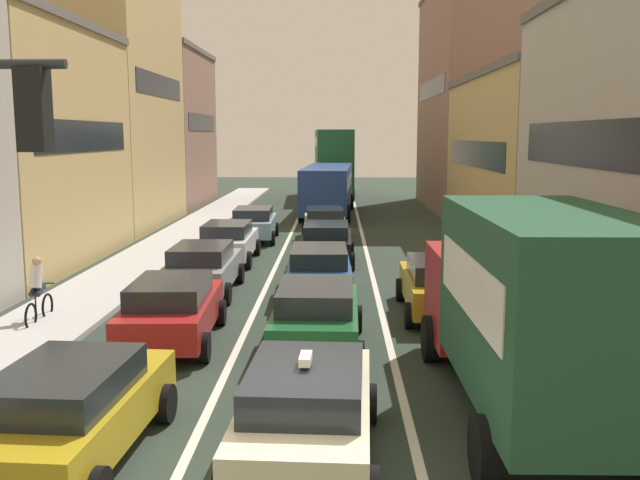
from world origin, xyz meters
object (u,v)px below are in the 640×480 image
at_px(taxi_centre_lane_front, 307,409).
at_px(sedan_right_lane_behind_truck, 440,285).
at_px(hatchback_centre_lane_third, 319,270).
at_px(sedan_centre_lane_fifth, 325,223).
at_px(sedan_centre_lane_second, 316,315).
at_px(sedan_left_lane_third, 202,267).
at_px(sedan_left_lane_front, 71,409).
at_px(sedan_left_lane_fourth, 228,241).
at_px(bus_far_queue_secondary, 333,160).
at_px(removalist_box_truck, 531,302).
at_px(coupe_centre_lane_fourth, 327,242).
at_px(sedan_left_lane_fifth, 254,223).
at_px(bus_mid_queue_primary, 328,186).
at_px(cyclist_on_sidewalk, 38,292).
at_px(wagon_left_lane_second, 172,309).

relative_size(taxi_centre_lane_front, sedan_right_lane_behind_truck, 1.01).
bearing_deg(hatchback_centre_lane_third, sedan_centre_lane_fifth, -1.13).
height_order(sedan_centre_lane_second, sedan_left_lane_third, same).
distance_m(sedan_left_lane_front, sedan_left_lane_fourth, 16.23).
distance_m(sedan_centre_lane_second, bus_far_queue_secondary, 37.87).
relative_size(removalist_box_truck, sedan_left_lane_fourth, 1.79).
relative_size(removalist_box_truck, coupe_centre_lane_fourth, 1.79).
bearing_deg(taxi_centre_lane_front, sedan_centre_lane_fifth, 2.80).
distance_m(hatchback_centre_lane_third, sedan_left_lane_fifth, 11.50).
bearing_deg(sedan_left_lane_third, hatchback_centre_lane_third, -96.35).
distance_m(hatchback_centre_lane_third, bus_mid_queue_primary, 20.73).
bearing_deg(sedan_right_lane_behind_truck, sedan_left_lane_third, 72.01).
height_order(sedan_left_lane_fourth, cyclist_on_sidewalk, cyclist_on_sidewalk).
relative_size(sedan_left_lane_front, cyclist_on_sidewalk, 2.54).
xyz_separation_m(sedan_left_lane_fourth, sedan_centre_lane_fifth, (3.52, 5.36, 0.00)).
relative_size(wagon_left_lane_second, sedan_right_lane_behind_truck, 1.01).
bearing_deg(wagon_left_lane_second, sedan_right_lane_behind_truck, -69.36).
height_order(wagon_left_lane_second, sedan_left_lane_fifth, same).
distance_m(coupe_centre_lane_fourth, sedan_right_lane_behind_truck, 8.06).
bearing_deg(sedan_left_lane_front, sedan_left_lane_fourth, 4.00).
distance_m(coupe_centre_lane_fourth, bus_far_queue_secondary, 27.24).
xyz_separation_m(removalist_box_truck, sedan_left_lane_front, (-7.01, -1.83, -1.18)).
bearing_deg(cyclist_on_sidewalk, sedan_left_lane_fifth, -15.85).
xyz_separation_m(taxi_centre_lane_front, sedan_centre_lane_fifth, (-0.12, 21.50, -0.00)).
xyz_separation_m(sedan_centre_lane_second, cyclist_on_sidewalk, (-6.97, 1.87, 0.05)).
relative_size(taxi_centre_lane_front, sedan_left_lane_front, 1.00).
bearing_deg(removalist_box_truck, sedan_left_lane_front, 104.15).
bearing_deg(sedan_left_lane_front, taxi_centre_lane_front, -85.34).
height_order(removalist_box_truck, sedan_centre_lane_fifth, removalist_box_truck).
xyz_separation_m(removalist_box_truck, coupe_centre_lane_fourth, (-3.58, 14.29, -1.18)).
height_order(removalist_box_truck, wagon_left_lane_second, removalist_box_truck).
bearing_deg(sedan_left_lane_fourth, wagon_left_lane_second, -178.37).
distance_m(taxi_centre_lane_front, cyclist_on_sidewalk, 10.07).
bearing_deg(hatchback_centre_lane_third, cyclist_on_sidewalk, 114.00).
distance_m(coupe_centre_lane_fourth, sedan_left_lane_fourth, 3.68).
relative_size(taxi_centre_lane_front, cyclist_on_sidewalk, 2.53).
bearing_deg(removalist_box_truck, wagon_left_lane_second, 59.04).
height_order(sedan_centre_lane_second, cyclist_on_sidewalk, cyclist_on_sidewalk).
xyz_separation_m(sedan_left_lane_fifth, sedan_right_lane_behind_truck, (6.46, -12.94, 0.00)).
distance_m(wagon_left_lane_second, sedan_left_lane_fourth, 10.32).
height_order(sedan_centre_lane_second, bus_mid_queue_primary, bus_mid_queue_primary).
xyz_separation_m(coupe_centre_lane_fourth, bus_far_queue_secondary, (0.05, 27.16, 2.03)).
height_order(sedan_left_lane_third, coupe_centre_lane_fourth, same).
relative_size(sedan_centre_lane_fifth, bus_far_queue_secondary, 0.41).
distance_m(sedan_centre_lane_second, hatchback_centre_lane_third, 5.12).
distance_m(sedan_centre_lane_fifth, bus_far_queue_secondary, 21.79).
xyz_separation_m(removalist_box_truck, hatchback_centre_lane_third, (-3.71, 8.76, -1.18)).
xyz_separation_m(taxi_centre_lane_front, coupe_centre_lane_fourth, (0.04, 16.03, -0.00)).
xyz_separation_m(wagon_left_lane_second, bus_mid_queue_primary, (3.20, 25.39, 0.96)).
height_order(wagon_left_lane_second, sedan_left_lane_third, same).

